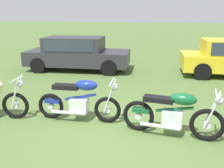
# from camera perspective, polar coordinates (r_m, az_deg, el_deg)

# --- Properties ---
(ground_plane) EXTENTS (120.00, 120.00, 0.00)m
(ground_plane) POSITION_cam_1_polar(r_m,az_deg,el_deg) (5.45, 1.86, -10.52)
(ground_plane) COLOR #567038
(motorcycle_blue) EXTENTS (1.98, 0.64, 1.02)m
(motorcycle_blue) POSITION_cam_1_polar(r_m,az_deg,el_deg) (5.77, -7.49, -3.78)
(motorcycle_blue) COLOR black
(motorcycle_blue) RESTS_ON ground
(motorcycle_green) EXTENTS (2.04, 0.64, 1.02)m
(motorcycle_green) POSITION_cam_1_polar(r_m,az_deg,el_deg) (5.18, 13.78, -6.65)
(motorcycle_green) COLOR black
(motorcycle_green) RESTS_ON ground
(car_charcoal) EXTENTS (4.55, 2.23, 1.43)m
(car_charcoal) POSITION_cam_1_polar(r_m,az_deg,el_deg) (10.98, -8.11, 7.33)
(car_charcoal) COLOR #2D2D33
(car_charcoal) RESTS_ON ground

